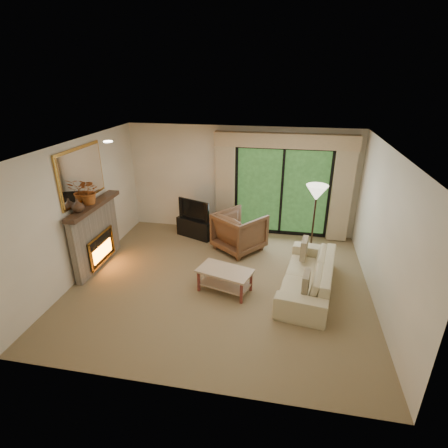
% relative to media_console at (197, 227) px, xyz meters
% --- Properties ---
extents(floor, '(5.50, 5.50, 0.00)m').
position_rel_media_console_xyz_m(floor, '(1.00, -1.95, -0.23)').
color(floor, olive).
rests_on(floor, ground).
extents(ceiling, '(5.50, 5.50, 0.00)m').
position_rel_media_console_xyz_m(ceiling, '(1.00, -1.95, 2.37)').
color(ceiling, silver).
rests_on(ceiling, ground).
extents(wall_back, '(5.00, 0.00, 5.00)m').
position_rel_media_console_xyz_m(wall_back, '(1.00, 0.55, 1.07)').
color(wall_back, beige).
rests_on(wall_back, ground).
extents(wall_front, '(5.00, 0.00, 5.00)m').
position_rel_media_console_xyz_m(wall_front, '(1.00, -4.45, 1.07)').
color(wall_front, beige).
rests_on(wall_front, ground).
extents(wall_left, '(0.00, 5.00, 5.00)m').
position_rel_media_console_xyz_m(wall_left, '(-1.75, -1.95, 1.07)').
color(wall_left, beige).
rests_on(wall_left, ground).
extents(wall_right, '(0.00, 5.00, 5.00)m').
position_rel_media_console_xyz_m(wall_right, '(3.75, -1.95, 1.07)').
color(wall_right, beige).
rests_on(wall_right, ground).
extents(fireplace, '(0.24, 1.70, 1.37)m').
position_rel_media_console_xyz_m(fireplace, '(-1.63, -1.75, 0.46)').
color(fireplace, slate).
rests_on(fireplace, floor).
extents(mirror, '(0.07, 1.45, 1.02)m').
position_rel_media_console_xyz_m(mirror, '(-1.72, -1.75, 1.72)').
color(mirror, '#C28D3A').
rests_on(mirror, wall_left).
extents(sliding_door, '(2.26, 0.10, 2.16)m').
position_rel_media_console_xyz_m(sliding_door, '(2.00, 0.50, 0.87)').
color(sliding_door, black).
rests_on(sliding_door, floor).
extents(curtain_left, '(0.45, 0.18, 2.35)m').
position_rel_media_console_xyz_m(curtain_left, '(0.65, 0.39, 0.97)').
color(curtain_left, tan).
rests_on(curtain_left, floor).
extents(curtain_right, '(0.45, 0.18, 2.35)m').
position_rel_media_console_xyz_m(curtain_right, '(3.35, 0.39, 0.97)').
color(curtain_right, tan).
rests_on(curtain_right, floor).
extents(cornice, '(3.20, 0.24, 0.32)m').
position_rel_media_console_xyz_m(cornice, '(2.00, 0.41, 2.09)').
color(cornice, tan).
rests_on(cornice, wall_back).
extents(media_console, '(1.01, 0.73, 0.46)m').
position_rel_media_console_xyz_m(media_console, '(0.00, 0.00, 0.00)').
color(media_console, black).
rests_on(media_console, floor).
extents(tv, '(0.85, 0.43, 0.50)m').
position_rel_media_console_xyz_m(tv, '(0.00, 0.00, 0.48)').
color(tv, black).
rests_on(tv, media_console).
extents(armchair, '(1.33, 1.34, 0.88)m').
position_rel_media_console_xyz_m(armchair, '(1.13, -0.51, 0.21)').
color(armchair, brown).
rests_on(armchair, floor).
extents(sofa, '(1.16, 2.27, 0.63)m').
position_rel_media_console_xyz_m(sofa, '(2.60, -1.89, 0.09)').
color(sofa, '#C4B68C').
rests_on(sofa, floor).
extents(pillow_near, '(0.15, 0.38, 0.37)m').
position_rel_media_console_xyz_m(pillow_near, '(2.53, -2.51, 0.30)').
color(pillow_near, '#4E3826').
rests_on(pillow_near, sofa).
extents(pillow_far, '(0.16, 0.41, 0.40)m').
position_rel_media_console_xyz_m(pillow_far, '(2.53, -1.27, 0.31)').
color(pillow_far, '#4E3826').
rests_on(pillow_far, sofa).
extents(coffee_table, '(1.08, 0.78, 0.44)m').
position_rel_media_console_xyz_m(coffee_table, '(1.12, -2.20, -0.01)').
color(coffee_table, tan).
rests_on(coffee_table, floor).
extents(floor_lamp, '(0.53, 0.53, 1.65)m').
position_rel_media_console_xyz_m(floor_lamp, '(2.70, -0.66, 0.60)').
color(floor_lamp, beige).
rests_on(floor_lamp, floor).
extents(vase, '(0.30, 0.30, 0.24)m').
position_rel_media_console_xyz_m(vase, '(-1.61, -2.20, 1.26)').
color(vase, '#3D291C').
rests_on(vase, fireplace).
extents(branches, '(0.50, 0.45, 0.51)m').
position_rel_media_console_xyz_m(branches, '(-1.61, -1.78, 1.40)').
color(branches, '#A2521E').
rests_on(branches, fireplace).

